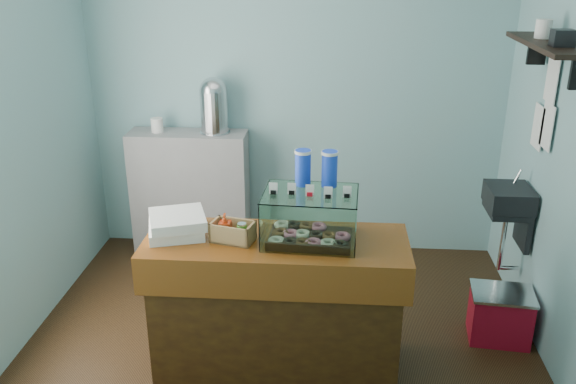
# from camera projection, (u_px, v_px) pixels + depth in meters

# --- Properties ---
(ground) EXTENTS (3.50, 3.50, 0.00)m
(ground) POSITION_uv_depth(u_px,v_px,m) (280.00, 340.00, 4.24)
(ground) COLOR black
(ground) RESTS_ON ground
(room_shell) EXTENTS (3.54, 3.04, 2.82)m
(room_shell) POSITION_uv_depth(u_px,v_px,m) (284.00, 99.00, 3.61)
(room_shell) COLOR #84B7C1
(room_shell) RESTS_ON ground
(counter) EXTENTS (1.60, 0.60, 0.90)m
(counter) POSITION_uv_depth(u_px,v_px,m) (277.00, 303.00, 3.83)
(counter) COLOR #452A0D
(counter) RESTS_ON ground
(back_shelf) EXTENTS (1.00, 0.32, 1.10)m
(back_shelf) POSITION_uv_depth(u_px,v_px,m) (191.00, 193.00, 5.32)
(back_shelf) COLOR gray
(back_shelf) RESTS_ON ground
(display_case) EXTENTS (0.58, 0.44, 0.52)m
(display_case) POSITION_uv_depth(u_px,v_px,m) (310.00, 213.00, 3.64)
(display_case) COLOR #301C0E
(display_case) RESTS_ON counter
(condiment_crate) EXTENTS (0.28, 0.21, 0.17)m
(condiment_crate) POSITION_uv_depth(u_px,v_px,m) (232.00, 231.00, 3.64)
(condiment_crate) COLOR tan
(condiment_crate) RESTS_ON counter
(pastry_boxes) EXTENTS (0.42, 0.42, 0.13)m
(pastry_boxes) POSITION_uv_depth(u_px,v_px,m) (177.00, 224.00, 3.73)
(pastry_boxes) COLOR white
(pastry_boxes) RESTS_ON counter
(coffee_urn) EXTENTS (0.25, 0.25, 0.47)m
(coffee_urn) POSITION_uv_depth(u_px,v_px,m) (214.00, 104.00, 5.02)
(coffee_urn) COLOR silver
(coffee_urn) RESTS_ON back_shelf
(red_cooler) EXTENTS (0.45, 0.36, 0.37)m
(red_cooler) POSITION_uv_depth(u_px,v_px,m) (500.00, 315.00, 4.20)
(red_cooler) COLOR #AB0D23
(red_cooler) RESTS_ON ground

